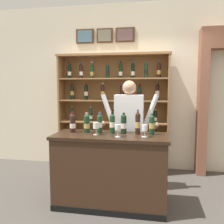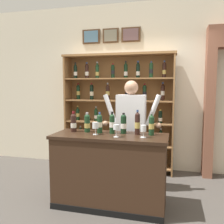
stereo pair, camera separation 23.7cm
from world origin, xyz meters
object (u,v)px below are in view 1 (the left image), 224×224
(shopkeeper, at_px, (129,123))
(tasting_bottle_riserva, at_px, (112,123))
(wine_glass_right, at_px, (96,126))
(wine_glass_left, at_px, (145,129))
(wine_shelf, at_px, (113,109))
(wine_glass_spare, at_px, (118,128))
(tasting_bottle_chianti, at_px, (73,123))
(tasting_bottle_grappa, at_px, (138,123))
(tasting_bottle_super_tuscan, at_px, (100,123))
(tasting_bottle_bianco, at_px, (152,124))
(tasting_bottle_brunello, at_px, (124,123))
(tasting_bottle_vin_santo, at_px, (87,123))
(tasting_counter, at_px, (110,171))

(shopkeeper, bearing_deg, tasting_bottle_riserva, -109.16)
(shopkeeper, distance_m, wine_glass_right, 0.71)
(shopkeeper, distance_m, wine_glass_left, 0.69)
(wine_shelf, bearing_deg, tasting_bottle_riserva, -80.54)
(wine_shelf, height_order, wine_glass_spare, wine_shelf)
(tasting_bottle_chianti, xyz_separation_m, tasting_bottle_riserva, (0.55, 0.00, 0.01))
(tasting_bottle_chianti, bearing_deg, wine_glass_left, -8.32)
(tasting_bottle_riserva, distance_m, tasting_bottle_grappa, 0.33)
(tasting_bottle_super_tuscan, bearing_deg, wine_glass_left, -13.12)
(tasting_bottle_grappa, bearing_deg, shopkeeper, 109.46)
(tasting_bottle_bianco, relative_size, wine_glass_right, 1.86)
(shopkeeper, height_order, tasting_bottle_super_tuscan, shopkeeper)
(wine_glass_right, relative_size, wine_glass_spare, 1.04)
(tasting_bottle_bianco, bearing_deg, tasting_bottle_brunello, 176.41)
(tasting_bottle_brunello, height_order, tasting_bottle_grappa, tasting_bottle_grappa)
(tasting_bottle_super_tuscan, bearing_deg, wine_shelf, 92.32)
(shopkeeper, bearing_deg, wine_glass_left, -67.29)
(tasting_bottle_brunello, relative_size, wine_glass_spare, 1.76)
(tasting_bottle_bianco, height_order, wine_glass_spare, tasting_bottle_bianco)
(tasting_bottle_riserva, bearing_deg, tasting_bottle_vin_santo, 177.66)
(shopkeeper, height_order, tasting_bottle_vin_santo, shopkeeper)
(shopkeeper, xyz_separation_m, wine_glass_spare, (-0.06, -0.70, 0.04))
(tasting_bottle_brunello, xyz_separation_m, wine_glass_spare, (-0.04, -0.25, -0.02))
(tasting_counter, bearing_deg, tasting_bottle_riserva, 83.58)
(tasting_bottle_super_tuscan, bearing_deg, tasting_bottle_brunello, 8.10)
(tasting_bottle_riserva, height_order, tasting_bottle_grappa, tasting_bottle_grappa)
(tasting_counter, bearing_deg, wine_glass_right, -168.95)
(tasting_counter, relative_size, wine_glass_left, 9.74)
(wine_glass_left, distance_m, wine_glass_right, 0.62)
(tasting_counter, bearing_deg, tasting_bottle_super_tuscan, 152.40)
(tasting_bottle_riserva, relative_size, tasting_bottle_grappa, 0.91)
(wine_glass_left, xyz_separation_m, wine_glass_right, (-0.62, 0.02, 0.01))
(tasting_bottle_riserva, bearing_deg, tasting_bottle_chianti, -179.62)
(tasting_bottle_chianti, relative_size, tasting_bottle_bianco, 0.92)
(tasting_bottle_grappa, bearing_deg, tasting_counter, -162.51)
(tasting_bottle_riserva, distance_m, tasting_bottle_brunello, 0.15)
(shopkeeper, xyz_separation_m, wine_glass_right, (-0.36, -0.61, 0.03))
(tasting_bottle_bianco, distance_m, wine_glass_left, 0.18)
(tasting_bottle_grappa, relative_size, tasting_bottle_bianco, 1.06)
(wine_shelf, xyz_separation_m, tasting_bottle_super_tuscan, (0.06, -1.36, -0.05))
(wine_shelf, relative_size, tasting_bottle_bianco, 7.16)
(tasting_bottle_chianti, xyz_separation_m, wine_glass_right, (0.36, -0.12, -0.02))
(wine_shelf, distance_m, wine_glass_left, 1.64)
(tasting_bottle_grappa, bearing_deg, tasting_bottle_vin_santo, -179.69)
(tasting_counter, xyz_separation_m, tasting_bottle_grappa, (0.34, 0.11, 0.63))
(tasting_bottle_grappa, height_order, wine_glass_right, tasting_bottle_grappa)
(wine_shelf, relative_size, tasting_counter, 1.45)
(tasting_bottle_riserva, relative_size, wine_glass_spare, 1.87)
(wine_shelf, relative_size, tasting_bottle_grappa, 6.73)
(tasting_bottle_vin_santo, bearing_deg, tasting_bottle_brunello, 2.78)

